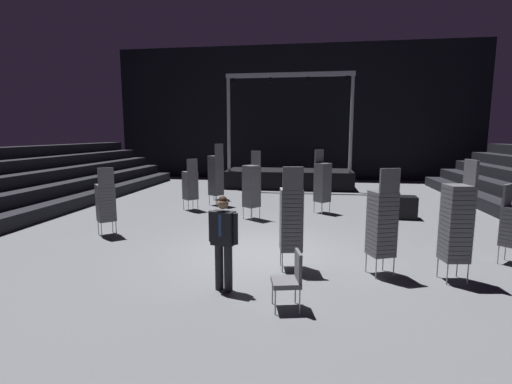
# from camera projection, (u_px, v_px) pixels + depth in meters

# --- Properties ---
(ground_plane) EXTENTS (22.00, 30.00, 0.10)m
(ground_plane) POSITION_uv_depth(u_px,v_px,m) (260.00, 254.00, 8.95)
(ground_plane) COLOR #515459
(arena_end_wall) EXTENTS (22.00, 0.30, 8.00)m
(arena_end_wall) POSITION_uv_depth(u_px,v_px,m) (294.00, 113.00, 23.00)
(arena_end_wall) COLOR black
(arena_end_wall) RESTS_ON ground_plane
(stage_riser) EXTENTS (6.39, 2.57, 5.61)m
(stage_riser) POSITION_uv_depth(u_px,v_px,m) (289.00, 176.00, 19.60)
(stage_riser) COLOR black
(stage_riser) RESTS_ON ground_plane
(man_with_tie) EXTENTS (0.57, 0.32, 1.71)m
(man_with_tie) POSITION_uv_depth(u_px,v_px,m) (223.00, 238.00, 6.63)
(man_with_tie) COLOR black
(man_with_tie) RESTS_ON ground_plane
(chair_stack_front_left) EXTENTS (0.62, 0.62, 2.22)m
(chair_stack_front_left) POSITION_uv_depth(u_px,v_px,m) (322.00, 182.00, 13.22)
(chair_stack_front_left) COLOR #B2B5BA
(chair_stack_front_left) RESTS_ON ground_plane
(chair_stack_front_right) EXTENTS (0.61, 0.61, 2.39)m
(chair_stack_front_right) POSITION_uv_depth(u_px,v_px,m) (216.00, 175.00, 14.64)
(chair_stack_front_right) COLOR #B2B5BA
(chair_stack_front_right) RESTS_ON ground_plane
(chair_stack_mid_left) EXTENTS (0.53, 0.53, 1.71)m
(chair_stack_mid_left) POSITION_uv_depth(u_px,v_px,m) (218.00, 179.00, 15.95)
(chair_stack_mid_left) COLOR #B2B5BA
(chair_stack_mid_left) RESTS_ON ground_plane
(chair_stack_mid_centre) EXTENTS (0.51, 0.51, 2.14)m
(chair_stack_mid_centre) POSITION_uv_depth(u_px,v_px,m) (291.00, 218.00, 7.69)
(chair_stack_mid_centre) COLOR #B2B5BA
(chair_stack_mid_centre) RESTS_ON ground_plane
(chair_stack_rear_left) EXTENTS (0.62, 0.62, 1.88)m
(chair_stack_rear_left) POSITION_uv_depth(u_px,v_px,m) (106.00, 201.00, 10.30)
(chair_stack_rear_left) COLOR #B2B5BA
(chair_stack_rear_left) RESTS_ON ground_plane
(chair_stack_rear_right) EXTENTS (0.62, 0.62, 1.88)m
(chair_stack_rear_right) POSITION_uv_depth(u_px,v_px,m) (190.00, 185.00, 13.73)
(chair_stack_rear_right) COLOR #B2B5BA
(chair_stack_rear_right) RESTS_ON ground_plane
(chair_stack_rear_centre) EXTENTS (0.57, 0.57, 2.14)m
(chair_stack_rear_centre) POSITION_uv_depth(u_px,v_px,m) (382.00, 222.00, 7.36)
(chair_stack_rear_centre) COLOR #B2B5BA
(chair_stack_rear_centre) RESTS_ON ground_plane
(chair_stack_aisle_left) EXTENTS (0.62, 0.62, 2.22)m
(chair_stack_aisle_left) POSITION_uv_depth(u_px,v_px,m) (252.00, 185.00, 12.28)
(chair_stack_aisle_left) COLOR #B2B5BA
(chair_stack_aisle_left) RESTS_ON ground_plane
(chair_stack_aisle_right) EXTENTS (0.50, 0.50, 2.31)m
(chair_stack_aisle_right) POSITION_uv_depth(u_px,v_px,m) (457.00, 222.00, 7.04)
(chair_stack_aisle_right) COLOR #B2B5BA
(chair_stack_aisle_right) RESTS_ON ground_plane
(equipment_road_case) EXTENTS (0.93, 0.65, 0.73)m
(equipment_road_case) POSITION_uv_depth(u_px,v_px,m) (402.00, 207.00, 12.51)
(equipment_road_case) COLOR black
(equipment_road_case) RESTS_ON ground_plane
(loose_chair_near_man) EXTENTS (0.53, 0.53, 0.95)m
(loose_chair_near_man) POSITION_uv_depth(u_px,v_px,m) (290.00, 277.00, 5.99)
(loose_chair_near_man) COLOR #B2B5BA
(loose_chair_near_man) RESTS_ON ground_plane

